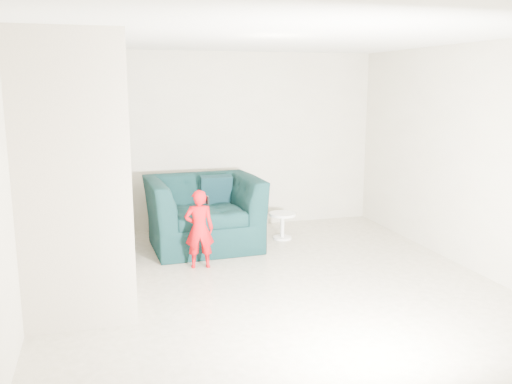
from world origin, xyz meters
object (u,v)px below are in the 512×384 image
armchair (204,212)px  toddler (199,229)px  side_table (282,221)px  staircase (80,206)px

armchair → toddler: bearing=-106.3°
side_table → armchair: bearing=-177.8°
armchair → side_table: 1.19m
toddler → staircase: size_ratio=0.27×
side_table → staircase: 3.10m
armchair → toddler: (-0.22, -0.86, 0.00)m
armchair → toddler: size_ratio=1.53×
armchair → toddler: toddler is taller
toddler → side_table: (1.38, 0.90, -0.23)m
toddler → side_table: toddler is taller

